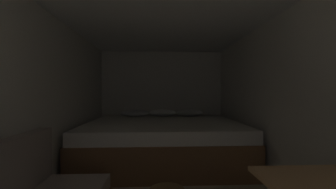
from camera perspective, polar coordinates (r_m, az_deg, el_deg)
name	(u,v)px	position (r m, az deg, el deg)	size (l,w,h in m)	color
wall_back	(162,98)	(4.75, -1.59, -0.99)	(2.76, 0.05, 2.08)	silver
wall_left	(37,104)	(2.62, -31.61, -2.25)	(0.05, 4.87, 2.08)	silver
wall_right	(288,104)	(2.70, 29.54, -2.15)	(0.05, 4.87, 2.08)	silver
ceiling_slab	(166,5)	(2.47, -0.48, 22.86)	(2.76, 4.87, 0.05)	white
bed	(163,140)	(3.75, -1.29, -12.11)	(2.54, 2.05, 0.81)	brown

